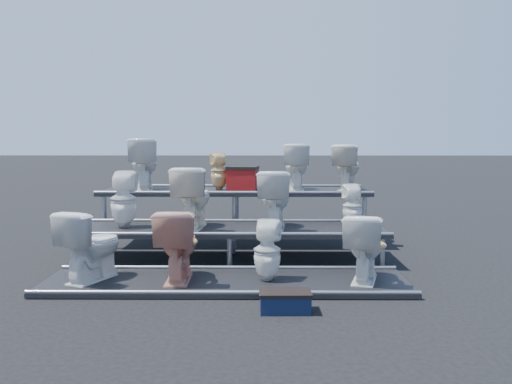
{
  "coord_description": "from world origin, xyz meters",
  "views": [
    {
      "loc": [
        0.4,
        -7.76,
        1.74
      ],
      "look_at": [
        0.34,
        0.1,
        0.94
      ],
      "focal_mm": 40.0,
      "sensor_mm": 36.0,
      "label": 1
    }
  ],
  "objects_px": {
    "toilet_3": "(364,247)",
    "toilet_6": "(275,199)",
    "toilet_1": "(177,245)",
    "toilet_4": "(123,200)",
    "toilet_11": "(347,167)",
    "toilet_2": "(267,250)",
    "toilet_7": "(352,206)",
    "step_stool": "(285,303)",
    "toilet_10": "(296,167)",
    "toilet_0": "(91,245)",
    "toilet_9": "(219,171)",
    "toilet_8": "(144,164)",
    "toilet_5": "(193,197)",
    "red_crate": "(243,180)"
  },
  "relations": [
    {
      "from": "toilet_4",
      "to": "toilet_9",
      "type": "height_order",
      "value": "toilet_9"
    },
    {
      "from": "toilet_7",
      "to": "toilet_10",
      "type": "bearing_deg",
      "value": -65.31
    },
    {
      "from": "toilet_3",
      "to": "toilet_10",
      "type": "distance_m",
      "value": 2.79
    },
    {
      "from": "toilet_4",
      "to": "step_stool",
      "type": "bearing_deg",
      "value": 132.05
    },
    {
      "from": "toilet_0",
      "to": "toilet_10",
      "type": "relative_size",
      "value": 1.11
    },
    {
      "from": "toilet_3",
      "to": "toilet_6",
      "type": "distance_m",
      "value": 1.69
    },
    {
      "from": "toilet_11",
      "to": "toilet_4",
      "type": "bearing_deg",
      "value": 38.93
    },
    {
      "from": "toilet_3",
      "to": "toilet_11",
      "type": "bearing_deg",
      "value": -78.37
    },
    {
      "from": "toilet_1",
      "to": "toilet_3",
      "type": "height_order",
      "value": "toilet_1"
    },
    {
      "from": "toilet_2",
      "to": "toilet_7",
      "type": "distance_m",
      "value": 1.79
    },
    {
      "from": "toilet_8",
      "to": "toilet_11",
      "type": "distance_m",
      "value": 3.24
    },
    {
      "from": "toilet_3",
      "to": "toilet_2",
      "type": "bearing_deg",
      "value": 15.64
    },
    {
      "from": "toilet_1",
      "to": "toilet_11",
      "type": "xyz_separation_m",
      "value": [
        2.33,
        2.6,
        0.75
      ]
    },
    {
      "from": "red_crate",
      "to": "step_stool",
      "type": "height_order",
      "value": "red_crate"
    },
    {
      "from": "step_stool",
      "to": "toilet_10",
      "type": "bearing_deg",
      "value": 83.86
    },
    {
      "from": "toilet_9",
      "to": "toilet_10",
      "type": "bearing_deg",
      "value": 164.4
    },
    {
      "from": "toilet_1",
      "to": "toilet_3",
      "type": "relative_size",
      "value": 1.06
    },
    {
      "from": "toilet_4",
      "to": "toilet_11",
      "type": "height_order",
      "value": "toilet_11"
    },
    {
      "from": "toilet_8",
      "to": "toilet_4",
      "type": "bearing_deg",
      "value": 80.7
    },
    {
      "from": "toilet_4",
      "to": "toilet_9",
      "type": "relative_size",
      "value": 1.31
    },
    {
      "from": "toilet_0",
      "to": "toilet_3",
      "type": "distance_m",
      "value": 3.15
    },
    {
      "from": "toilet_3",
      "to": "step_stool",
      "type": "relative_size",
      "value": 1.6
    },
    {
      "from": "toilet_1",
      "to": "toilet_10",
      "type": "bearing_deg",
      "value": -121.03
    },
    {
      "from": "toilet_6",
      "to": "toilet_10",
      "type": "relative_size",
      "value": 1.08
    },
    {
      "from": "toilet_4",
      "to": "red_crate",
      "type": "relative_size",
      "value": 1.71
    },
    {
      "from": "toilet_5",
      "to": "toilet_9",
      "type": "xyz_separation_m",
      "value": [
        0.27,
        1.3,
        0.28
      ]
    },
    {
      "from": "toilet_3",
      "to": "toilet_8",
      "type": "distance_m",
      "value": 4.1
    },
    {
      "from": "toilet_4",
      "to": "toilet_0",
      "type": "bearing_deg",
      "value": 86.1
    },
    {
      "from": "toilet_9",
      "to": "toilet_7",
      "type": "bearing_deg",
      "value": 130.35
    },
    {
      "from": "toilet_5",
      "to": "red_crate",
      "type": "distance_m",
      "value": 1.4
    },
    {
      "from": "toilet_9",
      "to": "toilet_6",
      "type": "bearing_deg",
      "value": 107.77
    },
    {
      "from": "toilet_8",
      "to": "toilet_10",
      "type": "height_order",
      "value": "toilet_8"
    },
    {
      "from": "red_crate",
      "to": "toilet_6",
      "type": "bearing_deg",
      "value": -59.94
    },
    {
      "from": "toilet_10",
      "to": "toilet_8",
      "type": "bearing_deg",
      "value": 1.6
    },
    {
      "from": "toilet_0",
      "to": "toilet_1",
      "type": "height_order",
      "value": "toilet_1"
    },
    {
      "from": "toilet_4",
      "to": "toilet_7",
      "type": "xyz_separation_m",
      "value": [
        3.15,
        0.0,
        -0.09
      ]
    },
    {
      "from": "toilet_3",
      "to": "red_crate",
      "type": "relative_size",
      "value": 1.72
    },
    {
      "from": "toilet_9",
      "to": "toilet_11",
      "type": "xyz_separation_m",
      "value": [
        2.04,
        0.0,
        0.06
      ]
    },
    {
      "from": "toilet_6",
      "to": "toilet_9",
      "type": "height_order",
      "value": "toilet_9"
    },
    {
      "from": "toilet_2",
      "to": "toilet_8",
      "type": "distance_m",
      "value": 3.36
    },
    {
      "from": "toilet_2",
      "to": "step_stool",
      "type": "relative_size",
      "value": 1.42
    },
    {
      "from": "toilet_2",
      "to": "step_stool",
      "type": "xyz_separation_m",
      "value": [
        0.17,
        -0.99,
        -0.32
      ]
    },
    {
      "from": "toilet_3",
      "to": "step_stool",
      "type": "distance_m",
      "value": 1.42
    },
    {
      "from": "toilet_2",
      "to": "toilet_9",
      "type": "distance_m",
      "value": 2.81
    },
    {
      "from": "toilet_6",
      "to": "toilet_8",
      "type": "relative_size",
      "value": 0.97
    },
    {
      "from": "step_stool",
      "to": "toilet_1",
      "type": "bearing_deg",
      "value": 139.49
    },
    {
      "from": "toilet_3",
      "to": "toilet_10",
      "type": "bearing_deg",
      "value": -60.72
    },
    {
      "from": "toilet_2",
      "to": "toilet_7",
      "type": "xyz_separation_m",
      "value": [
        1.18,
        1.3,
        0.35
      ]
    },
    {
      "from": "toilet_2",
      "to": "toilet_5",
      "type": "distance_m",
      "value": 1.71
    },
    {
      "from": "toilet_4",
      "to": "toilet_6",
      "type": "distance_m",
      "value": 2.08
    }
  ]
}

